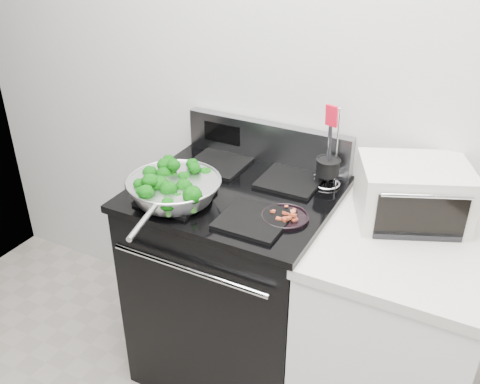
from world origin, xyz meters
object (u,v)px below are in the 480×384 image
Objects in this scene: gas_range at (236,281)px; utensil_holder at (327,171)px; toaster_oven at (412,193)px; bacon_plate at (285,214)px; skillet at (174,188)px.

gas_range is 0.64m from utensil_holder.
utensil_holder is at bearing 146.86° from toaster_oven.
utensil_holder is (0.05, 0.32, 0.05)m from bacon_plate.
toaster_oven is (0.35, -0.06, 0.02)m from utensil_holder.
gas_range reaches higher than bacon_plate.
utensil_holder is at bearing 81.56° from bacon_plate.
skillet is at bearing -169.35° from bacon_plate.
gas_range is at bearing 169.61° from toaster_oven.
skillet is (-0.17, -0.19, 0.52)m from gas_range.
toaster_oven is at bearing 9.21° from skillet.
utensil_holder reaches higher than toaster_oven.
utensil_holder is 0.74× the size of toaster_oven.
bacon_plate is (0.26, -0.11, 0.48)m from gas_range.
utensil_holder is 0.35m from toaster_oven.
bacon_plate is at bearing -170.21° from toaster_oven.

